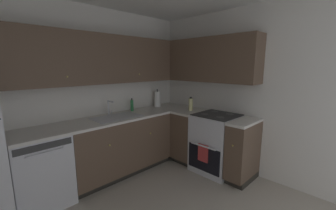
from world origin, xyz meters
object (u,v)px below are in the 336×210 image
object	(u,v)px
oven_range	(216,142)
oil_bottle	(191,104)
paper_towel_roll	(157,99)
soap_bottle	(132,105)
dishwasher	(40,170)

from	to	relation	value
oven_range	oil_bottle	size ratio (longest dim) A/B	4.53
oven_range	oil_bottle	bearing A→B (deg)	92.07
oven_range	paper_towel_roll	xyz separation A→B (m)	(-0.19, 1.16, 0.58)
oven_range	oil_bottle	xyz separation A→B (m)	(-0.02, 0.51, 0.55)
oven_range	soap_bottle	bearing A→B (deg)	122.13
oven_range	oil_bottle	world-z (taller)	oil_bottle
soap_bottle	oil_bottle	distance (m)	0.98
paper_towel_roll	oven_range	bearing A→B (deg)	-80.86
soap_bottle	oil_bottle	world-z (taller)	oil_bottle
oil_bottle	paper_towel_roll	bearing A→B (deg)	104.51
oven_range	dishwasher	bearing A→B (deg)	155.63
oven_range	soap_bottle	distance (m)	1.49
oil_bottle	oven_range	bearing A→B (deg)	-87.93
dishwasher	oven_range	xyz separation A→B (m)	(2.20, -1.00, 0.02)
dishwasher	oil_bottle	xyz separation A→B (m)	(2.19, -0.49, 0.57)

